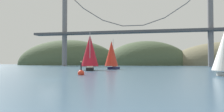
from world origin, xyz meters
The scene contains 7 objects.
ground_plane centered at (0.00, 0.00, 0.00)m, with size 360.00×360.00×0.00m, color #385670.
headland_center centered at (5.00, 135.00, 0.00)m, with size 60.52×44.00×34.49m, color #425138.
headland_left centered at (-55.00, 135.00, 0.00)m, with size 80.32×44.00×38.40m, color #425138.
suspension_bridge centered at (0.00, 95.00, 20.34)m, with size 115.33×6.00×44.17m.
sailboat_crimson_sail centered at (-4.99, 33.10, 5.16)m, with size 6.03×9.62×10.33m.
sailboat_scarlet_sail centered at (-0.56, 41.16, 4.57)m, with size 4.68×7.92×9.50m.
channel_buoy centered at (0.67, 10.03, 0.37)m, with size 1.10×1.10×2.64m.
Camera 1 is at (13.45, -25.91, 2.17)m, focal length 35.86 mm.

